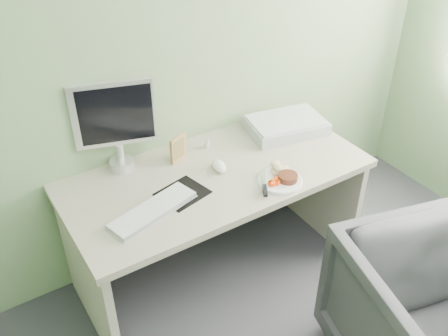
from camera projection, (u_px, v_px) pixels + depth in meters
wall_back at (176, 36)px, 2.51m from camera, size 3.50×0.00×3.50m
desk at (217, 200)px, 2.72m from camera, size 1.60×0.75×0.73m
plate at (280, 181)px, 2.54m from camera, size 0.23×0.23×0.01m
steak at (288, 177)px, 2.53m from camera, size 0.11×0.11×0.03m
potato_pile at (278, 168)px, 2.57m from camera, size 0.10×0.08×0.05m
carrot_heap at (274, 182)px, 2.49m from camera, size 0.06×0.05×0.04m
steak_knife at (264, 186)px, 2.47m from camera, size 0.14×0.20×0.02m
mousepad at (182, 193)px, 2.46m from camera, size 0.27×0.25×0.00m
keyboard at (153, 210)px, 2.34m from camera, size 0.46×0.24×0.02m
computer_mouse at (219, 166)px, 2.62m from camera, size 0.09×0.13×0.04m
photo_frame at (178, 148)px, 2.66m from camera, size 0.12×0.06×0.15m
eyedrop_bottle at (207, 143)px, 2.79m from camera, size 0.02×0.02×0.06m
scanner at (286, 126)px, 2.94m from camera, size 0.49×0.38×0.07m
monitor at (115, 122)px, 2.49m from camera, size 0.40×0.16×0.49m
desk_chair at (443, 324)px, 2.25m from camera, size 1.00×1.02×0.77m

